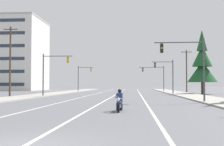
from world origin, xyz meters
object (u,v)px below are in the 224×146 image
Objects in this scene: traffic_signal_far_right at (156,74)px; traffic_signal_near_left at (52,68)px; traffic_signal_mid_right at (167,72)px; apartment_building_far_left_block at (4,55)px; motorcycle_with_rider at (119,102)px; traffic_signal_near_right at (189,60)px; conifer_tree_right_verge_far at (202,65)px; traffic_signal_mid_left at (82,75)px; utility_pole_right_far at (187,70)px; utility_pole_left_near at (10,59)px.

traffic_signal_near_left is at bearing -120.28° from traffic_signal_far_right.
apartment_building_far_left_block is (-45.77, 32.92, 6.82)m from traffic_signal_mid_right.
motorcycle_with_rider is 12.02m from traffic_signal_near_right.
conifer_tree_right_verge_far is at bearing -31.96° from apartment_building_far_left_block.
traffic_signal_mid_right is (6.93, 34.52, 3.45)m from motorcycle_with_rider.
traffic_signal_near_right and traffic_signal_far_right have the same top height.
traffic_signal_mid_left is (-17.72, 40.82, -0.07)m from traffic_signal_near_right.
utility_pole_right_far is at bearing 44.43° from traffic_signal_near_left.
traffic_signal_mid_right and traffic_signal_far_right have the same top height.
traffic_signal_near_left is at bearing -89.05° from traffic_signal_mid_left.
traffic_signal_near_left is at bearing -8.82° from utility_pole_left_near.
traffic_signal_near_right is 44.51m from traffic_signal_mid_left.
traffic_signal_near_right is 0.26× the size of apartment_building_far_left_block.
utility_pole_left_near reaches higher than traffic_signal_far_right.
apartment_building_far_left_block is (-38.84, 67.44, 10.27)m from motorcycle_with_rider.
traffic_signal_far_right is 0.68× the size of utility_pole_right_far.
utility_pole_left_near is at bearing -159.50° from conifer_tree_right_verge_far.
conifer_tree_right_verge_far is (7.00, 25.29, 1.26)m from traffic_signal_near_right.
traffic_signal_near_left reaches higher than motorcycle_with_rider.
traffic_signal_mid_right is (17.86, 12.20, -0.03)m from traffic_signal_near_left.
conifer_tree_right_verge_far is (6.96, -17.04, 1.19)m from traffic_signal_far_right.
traffic_signal_far_right is 9.08m from utility_pole_right_far.
apartment_building_far_left_block reaches higher than traffic_signal_mid_left.
traffic_signal_near_left is 0.59× the size of utility_pole_left_near.
traffic_signal_near_left and traffic_signal_mid_right have the same top height.
traffic_signal_mid_left is 29.22m from conifer_tree_right_verge_far.
apartment_building_far_left_block is (-45.20, 15.50, 6.69)m from traffic_signal_far_right.
motorcycle_with_rider is 46.95m from utility_pole_right_far.
motorcycle_with_rider is 52.45m from traffic_signal_far_right.
motorcycle_with_rider is 0.35× the size of traffic_signal_far_right.
utility_pole_left_near is (-24.49, -11.17, 1.55)m from traffic_signal_mid_right.
traffic_signal_mid_left is at bearing -31.79° from apartment_building_far_left_block.
utility_pole_left_near is at bearing -143.93° from utility_pole_right_far.
utility_pole_left_near is at bearing -129.91° from traffic_signal_far_right.
conifer_tree_right_verge_far is at bearing 69.11° from motorcycle_with_rider.
utility_pole_right_far is at bearing -48.89° from traffic_signal_far_right.
motorcycle_with_rider is at bearing -101.35° from traffic_signal_mid_right.
conifer_tree_right_verge_far reaches higher than utility_pole_left_near.
conifer_tree_right_verge_far is (30.88, 11.55, -0.22)m from utility_pole_left_near.
utility_pole_right_far is 56.14m from apartment_building_far_left_block.
traffic_signal_far_right is at bearing 4.87° from traffic_signal_mid_left.
traffic_signal_near_left is (-17.26, 12.72, -0.03)m from traffic_signal_near_right.
conifer_tree_right_verge_far is 61.73m from apartment_building_far_left_block.
traffic_signal_near_right reaches higher than motorcycle_with_rider.
apartment_building_far_left_block is at bearing 115.77° from utility_pole_left_near.
utility_pole_right_far is (12.31, 45.11, 4.22)m from motorcycle_with_rider.
traffic_signal_mid_right is at bearing -40.95° from traffic_signal_mid_left.
traffic_signal_far_right is 18.45m from conifer_tree_right_verge_far.
conifer_tree_right_verge_far is at bearing 27.41° from traffic_signal_near_left.
traffic_signal_mid_right is at bearing 34.32° from traffic_signal_near_left.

